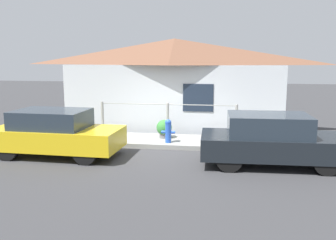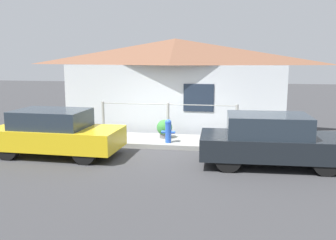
% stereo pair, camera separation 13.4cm
% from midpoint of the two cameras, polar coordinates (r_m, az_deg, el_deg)
% --- Properties ---
extents(ground_plane, '(60.00, 60.00, 0.00)m').
position_cam_midpoint_polar(ground_plane, '(11.84, -0.99, -4.51)').
color(ground_plane, '#38383A').
extents(sidewalk, '(24.00, 1.75, 0.15)m').
position_cam_midpoint_polar(sidewalk, '(12.67, -0.26, -3.22)').
color(sidewalk, gray).
rests_on(sidewalk, ground_plane).
extents(house, '(8.63, 2.23, 3.58)m').
position_cam_midpoint_polar(house, '(14.60, 1.31, 9.54)').
color(house, silver).
rests_on(house, ground_plane).
extents(fence, '(4.90, 0.10, 1.13)m').
position_cam_midpoint_polar(fence, '(13.23, 0.28, 0.42)').
color(fence, '#999993').
rests_on(fence, sidewalk).
extents(car_left, '(3.81, 1.77, 1.36)m').
position_cam_midpoint_polar(car_left, '(11.46, -16.45, -1.86)').
color(car_left, gold).
rests_on(car_left, ground_plane).
extents(car_right, '(3.90, 1.84, 1.39)m').
position_cam_midpoint_polar(car_right, '(10.37, 15.82, -2.97)').
color(car_right, black).
rests_on(car_right, ground_plane).
extents(fire_hydrant, '(0.45, 0.20, 0.76)m').
position_cam_midpoint_polar(fire_hydrant, '(12.04, 0.36, -1.60)').
color(fire_hydrant, blue).
rests_on(fire_hydrant, sidewalk).
extents(potted_plant_near_hydrant, '(0.53, 0.53, 0.62)m').
position_cam_midpoint_polar(potted_plant_near_hydrant, '(12.75, -0.24, -1.26)').
color(potted_plant_near_hydrant, slate).
rests_on(potted_plant_near_hydrant, sidewalk).
extents(potted_plant_by_fence, '(0.34, 0.34, 0.50)m').
position_cam_midpoint_polar(potted_plant_by_fence, '(13.71, -12.91, -1.03)').
color(potted_plant_by_fence, brown).
rests_on(potted_plant_by_fence, sidewalk).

